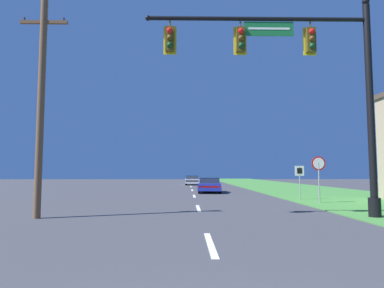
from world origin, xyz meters
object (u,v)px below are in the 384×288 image
far_car (192,180)px  stop_sign (319,169)px  signal_mast (310,78)px  utility_pole_near (41,102)px  car_ahead (210,185)px  route_sign_post (300,175)px

far_car → stop_sign: size_ratio=1.81×
signal_mast → stop_sign: signal_mast is taller
utility_pole_near → far_car: bearing=79.2°
far_car → signal_mast: bearing=-83.2°
car_ahead → far_car: 17.26m
car_ahead → stop_sign: 11.35m
signal_mast → route_sign_post: size_ratio=4.32×
far_car → stop_sign: stop_sign is taller
utility_pole_near → signal_mast: bearing=-0.7°
stop_sign → route_sign_post: stop_sign is taller
far_car → utility_pole_near: 33.75m
far_car → route_sign_post: route_sign_post is taller
car_ahead → utility_pole_near: utility_pole_near is taller
signal_mast → far_car: 33.63m
far_car → car_ahead: bearing=-86.1°
signal_mast → stop_sign: 7.23m
signal_mast → far_car: bearing=96.8°
stop_sign → route_sign_post: 2.28m
signal_mast → utility_pole_near: 10.23m
route_sign_post → stop_sign: bearing=-82.0°
car_ahead → route_sign_post: (4.96, -7.73, 0.92)m
stop_sign → route_sign_post: (-0.31, 2.24, -0.34)m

